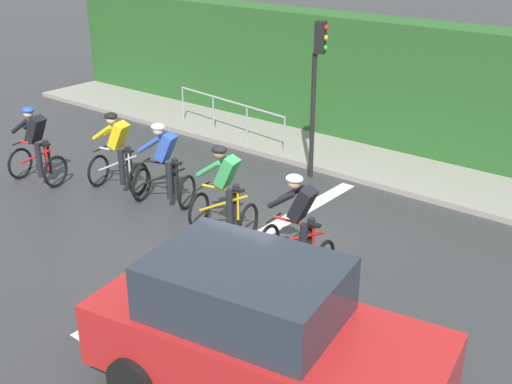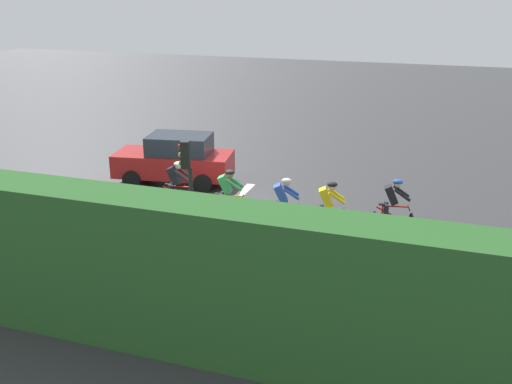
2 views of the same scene
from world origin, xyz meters
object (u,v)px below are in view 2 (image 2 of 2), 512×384
(cyclist_trailing, at_px, (177,188))
(pedestrian_railing_kerbside, at_px, (308,277))
(cyclist_second, at_px, (328,212))
(traffic_light_near_crossing, at_px, (188,188))
(cyclist_fourth, at_px, (227,198))
(cyclist_lead, at_px, (392,209))
(car_red, at_px, (175,159))
(cyclist_mid, at_px, (283,207))

(cyclist_trailing, height_order, pedestrian_railing_kerbside, cyclist_trailing)
(cyclist_second, distance_m, traffic_light_near_crossing, 4.37)
(traffic_light_near_crossing, relative_size, pedestrian_railing_kerbside, 0.86)
(cyclist_fourth, distance_m, traffic_light_near_crossing, 3.58)
(cyclist_lead, relative_size, car_red, 0.38)
(car_red, bearing_deg, cyclist_mid, 57.09)
(cyclist_lead, bearing_deg, cyclist_mid, -72.91)
(cyclist_lead, height_order, car_red, car_red)
(cyclist_trailing, relative_size, traffic_light_near_crossing, 0.50)
(cyclist_lead, height_order, cyclist_mid, same)
(cyclist_mid, xyz_separation_m, car_red, (-3.17, -4.89, 0.08))
(cyclist_second, height_order, cyclist_fourth, same)
(cyclist_mid, distance_m, car_red, 5.83)
(cyclist_lead, distance_m, car_red, 8.14)
(cyclist_fourth, xyz_separation_m, car_red, (-2.93, -3.13, 0.08))
(cyclist_trailing, xyz_separation_m, car_red, (-2.65, -1.35, 0.08))
(cyclist_fourth, height_order, cyclist_trailing, same)
(cyclist_trailing, distance_m, traffic_light_near_crossing, 4.37)
(cyclist_second, xyz_separation_m, pedestrian_railing_kerbside, (3.93, 0.41, 0.00))
(cyclist_mid, xyz_separation_m, traffic_light_near_crossing, (3.03, -1.44, 1.43))
(cyclist_mid, distance_m, traffic_light_near_crossing, 3.65)
(cyclist_mid, bearing_deg, cyclist_fourth, -97.53)
(car_red, bearing_deg, cyclist_second, 63.48)
(cyclist_trailing, bearing_deg, pedestrian_railing_kerbside, 50.17)
(cyclist_lead, bearing_deg, cyclist_fourth, -81.91)
(cyclist_mid, height_order, cyclist_fourth, same)
(cyclist_lead, height_order, cyclist_trailing, same)
(cyclist_mid, bearing_deg, pedestrian_railing_kerbside, 23.53)
(car_red, distance_m, traffic_light_near_crossing, 7.22)
(cyclist_trailing, bearing_deg, cyclist_second, 85.00)
(cyclist_mid, distance_m, cyclist_trailing, 3.58)
(car_red, bearing_deg, pedestrian_railing_kerbside, 43.15)
(cyclist_lead, xyz_separation_m, cyclist_second, (0.80, -1.66, 0.00))
(cyclist_lead, relative_size, cyclist_fourth, 1.00)
(cyclist_fourth, bearing_deg, cyclist_second, 87.38)
(cyclist_mid, bearing_deg, car_red, -122.91)
(cyclist_mid, xyz_separation_m, cyclist_trailing, (-0.51, -3.54, 0.00))
(cyclist_lead, xyz_separation_m, car_red, (-2.27, -7.81, 0.08))
(cyclist_lead, distance_m, cyclist_fourth, 4.73)
(car_red, bearing_deg, cyclist_trailing, 26.95)
(traffic_light_near_crossing, xyz_separation_m, pedestrian_railing_kerbside, (0.80, 3.11, -1.42))
(cyclist_mid, distance_m, cyclist_fourth, 1.78)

